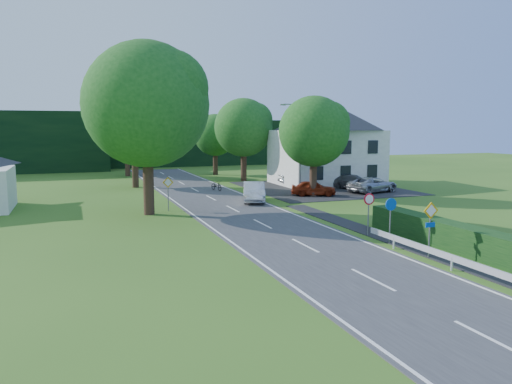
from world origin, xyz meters
name	(u,v)px	position (x,y,z in m)	size (l,w,h in m)	color
ground	(494,342)	(0.00, 0.00, 0.00)	(160.00, 160.00, 0.00)	#335C1A
road	(251,219)	(0.00, 20.00, 0.02)	(7.00, 80.00, 0.04)	#373639
parking_pad	(322,188)	(12.00, 33.00, 0.02)	(14.00, 16.00, 0.04)	black
line_edge_left	(203,221)	(-3.25, 20.00, 0.04)	(0.12, 80.00, 0.01)	white
line_edge_right	(297,215)	(3.25, 20.00, 0.04)	(0.12, 80.00, 0.01)	white
line_centre	(251,218)	(0.00, 20.00, 0.04)	(0.12, 80.00, 0.01)	white
tree_main	(147,129)	(-6.00, 24.00, 5.82)	(9.40, 9.40, 11.64)	#184E17
tree_left_far	(134,144)	(-5.00, 40.00, 4.29)	(7.00, 7.00, 8.58)	#184E17
tree_right_far	(244,140)	(7.00, 42.00, 4.54)	(7.40, 7.40, 9.09)	#184E17
tree_left_back	(127,143)	(-4.50, 52.00, 4.04)	(6.60, 6.60, 8.07)	#184E17
tree_right_back	(215,144)	(6.00, 50.00, 3.78)	(6.20, 6.20, 7.56)	#184E17
tree_right_mid	(314,147)	(8.50, 28.00, 4.29)	(7.00, 7.00, 8.58)	#184E17
treeline_right	(200,143)	(8.00, 66.00, 3.50)	(30.00, 5.00, 7.00)	black
house_white	(326,142)	(14.00, 36.00, 4.41)	(10.60, 8.40, 8.60)	silver
streetlight	(299,144)	(8.06, 30.00, 4.46)	(2.03, 0.18, 8.00)	slate
sign_priority_right	(430,219)	(4.30, 7.98, 1.80)	(0.78, 0.09, 2.59)	slate
sign_roundabout	(391,212)	(4.30, 10.98, 1.67)	(0.64, 0.08, 2.37)	slate
sign_speed_limit	(369,204)	(4.30, 12.97, 1.77)	(0.64, 0.11, 2.37)	slate
sign_priority_left	(168,187)	(-4.50, 24.98, 1.72)	(0.78, 0.09, 2.44)	slate
moving_car	(254,192)	(2.70, 26.88, 0.82)	(1.65, 4.72, 1.56)	silver
motorcycle	(217,185)	(1.80, 34.68, 0.51)	(0.63, 1.80, 0.94)	black
parked_car_red	(313,188)	(8.71, 28.32, 0.70)	(1.55, 3.86, 1.31)	maroon
parked_car_silver_a	(302,177)	(11.26, 36.07, 0.81)	(1.63, 4.69, 1.54)	#BBBBC0
parked_car_grey	(354,182)	(14.64, 31.45, 0.71)	(1.87, 4.60, 1.34)	#56565B
parked_car_silver_b	(373,185)	(14.76, 28.46, 0.74)	(2.32, 5.03, 1.40)	#AEB0B5
parasol	(320,178)	(11.79, 33.13, 0.97)	(2.04, 2.08, 1.87)	#A9310D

